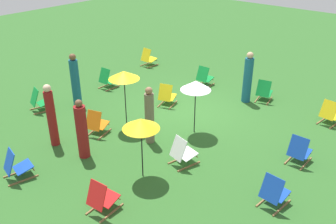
{
  "coord_description": "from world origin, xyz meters",
  "views": [
    {
      "loc": [
        -6.79,
        9.2,
        5.78
      ],
      "look_at": [
        0.0,
        1.2,
        0.5
      ],
      "focal_mm": 39.45,
      "sensor_mm": 36.0,
      "label": 1
    }
  ],
  "objects_px": {
    "deckchair_2": "(183,153)",
    "person_0": "(82,131)",
    "deckchair_14": "(102,198)",
    "umbrella_2": "(141,124)",
    "deckchair_0": "(97,124)",
    "umbrella_0": "(124,75)",
    "deckchair_8": "(299,151)",
    "person_4": "(248,78)",
    "person_3": "(51,116)",
    "deckchair_1": "(16,166)",
    "deckchair_5": "(274,192)",
    "deckchair_6": "(39,101)",
    "umbrella_1": "(196,85)",
    "deckchair_12": "(148,58)",
    "deckchair_10": "(107,79)",
    "person_2": "(149,116)",
    "deckchair_4": "(204,77)",
    "deckchair_3": "(167,96)",
    "deckchair_11": "(264,92)",
    "person_1": "(75,81)"
  },
  "relations": [
    {
      "from": "deckchair_5",
      "to": "deckchair_8",
      "type": "distance_m",
      "value": 2.07
    },
    {
      "from": "deckchair_3",
      "to": "person_1",
      "type": "relative_size",
      "value": 0.45
    },
    {
      "from": "deckchair_14",
      "to": "deckchair_12",
      "type": "bearing_deg",
      "value": -57.93
    },
    {
      "from": "deckchair_2",
      "to": "person_0",
      "type": "relative_size",
      "value": 0.49
    },
    {
      "from": "deckchair_14",
      "to": "umbrella_2",
      "type": "distance_m",
      "value": 1.95
    },
    {
      "from": "deckchair_12",
      "to": "umbrella_0",
      "type": "bearing_deg",
      "value": 129.17
    },
    {
      "from": "deckchair_10",
      "to": "umbrella_0",
      "type": "xyz_separation_m",
      "value": [
        -2.87,
        1.73,
        1.39
      ]
    },
    {
      "from": "deckchair_0",
      "to": "umbrella_0",
      "type": "distance_m",
      "value": 1.71
    },
    {
      "from": "deckchair_14",
      "to": "person_2",
      "type": "height_order",
      "value": "person_2"
    },
    {
      "from": "deckchair_1",
      "to": "person_3",
      "type": "distance_m",
      "value": 1.81
    },
    {
      "from": "deckchair_0",
      "to": "deckchair_12",
      "type": "distance_m",
      "value": 6.45
    },
    {
      "from": "deckchair_14",
      "to": "person_2",
      "type": "xyz_separation_m",
      "value": [
        1.26,
        -2.93,
        0.48
      ]
    },
    {
      "from": "deckchair_1",
      "to": "person_3",
      "type": "height_order",
      "value": "person_3"
    },
    {
      "from": "deckchair_10",
      "to": "deckchair_2",
      "type": "bearing_deg",
      "value": 156.69
    },
    {
      "from": "deckchair_14",
      "to": "umbrella_1",
      "type": "xyz_separation_m",
      "value": [
        0.59,
        -4.25,
        1.21
      ]
    },
    {
      "from": "deckchair_6",
      "to": "umbrella_1",
      "type": "bearing_deg",
      "value": -140.94
    },
    {
      "from": "umbrella_1",
      "to": "person_0",
      "type": "xyz_separation_m",
      "value": [
        1.54,
        3.09,
        -0.76
      ]
    },
    {
      "from": "deckchair_1",
      "to": "umbrella_0",
      "type": "height_order",
      "value": "umbrella_0"
    },
    {
      "from": "deckchair_12",
      "to": "person_3",
      "type": "height_order",
      "value": "person_3"
    },
    {
      "from": "person_2",
      "to": "person_4",
      "type": "xyz_separation_m",
      "value": [
        -0.75,
        -4.39,
        0.05
      ]
    },
    {
      "from": "deckchair_6",
      "to": "person_3",
      "type": "xyz_separation_m",
      "value": [
        -2.33,
        0.99,
        0.56
      ]
    },
    {
      "from": "deckchair_5",
      "to": "deckchair_6",
      "type": "bearing_deg",
      "value": 9.81
    },
    {
      "from": "person_1",
      "to": "person_2",
      "type": "relative_size",
      "value": 1.08
    },
    {
      "from": "deckchair_14",
      "to": "umbrella_2",
      "type": "relative_size",
      "value": 0.5
    },
    {
      "from": "umbrella_0",
      "to": "deckchair_12",
      "type": "bearing_deg",
      "value": -53.92
    },
    {
      "from": "deckchair_12",
      "to": "person_3",
      "type": "xyz_separation_m",
      "value": [
        -2.62,
        6.84,
        0.56
      ]
    },
    {
      "from": "deckchair_6",
      "to": "person_0",
      "type": "height_order",
      "value": "person_0"
    },
    {
      "from": "person_0",
      "to": "umbrella_0",
      "type": "bearing_deg",
      "value": -78.71
    },
    {
      "from": "deckchair_5",
      "to": "deckchair_6",
      "type": "distance_m",
      "value": 8.49
    },
    {
      "from": "deckchair_1",
      "to": "deckchair_3",
      "type": "bearing_deg",
      "value": -78.17
    },
    {
      "from": "deckchair_8",
      "to": "deckchair_10",
      "type": "relative_size",
      "value": 1.0
    },
    {
      "from": "umbrella_0",
      "to": "deckchair_14",
      "type": "bearing_deg",
      "value": 128.34
    },
    {
      "from": "umbrella_0",
      "to": "person_3",
      "type": "bearing_deg",
      "value": 69.31
    },
    {
      "from": "deckchair_8",
      "to": "person_4",
      "type": "relative_size",
      "value": 0.44
    },
    {
      "from": "deckchair_2",
      "to": "deckchair_4",
      "type": "height_order",
      "value": "same"
    },
    {
      "from": "deckchair_0",
      "to": "person_4",
      "type": "relative_size",
      "value": 0.46
    },
    {
      "from": "deckchair_0",
      "to": "deckchair_4",
      "type": "relative_size",
      "value": 1.04
    },
    {
      "from": "umbrella_0",
      "to": "deckchair_8",
      "type": "bearing_deg",
      "value": -162.62
    },
    {
      "from": "deckchair_11",
      "to": "umbrella_0",
      "type": "distance_m",
      "value": 5.42
    },
    {
      "from": "umbrella_0",
      "to": "person_2",
      "type": "bearing_deg",
      "value": 170.25
    },
    {
      "from": "umbrella_0",
      "to": "person_4",
      "type": "distance_m",
      "value": 4.7
    },
    {
      "from": "deckchair_2",
      "to": "deckchair_5",
      "type": "bearing_deg",
      "value": -164.99
    },
    {
      "from": "person_3",
      "to": "deckchair_1",
      "type": "bearing_deg",
      "value": -174.22
    },
    {
      "from": "umbrella_1",
      "to": "deckchair_10",
      "type": "bearing_deg",
      "value": -7.47
    },
    {
      "from": "umbrella_2",
      "to": "person_0",
      "type": "relative_size",
      "value": 0.96
    },
    {
      "from": "deckchair_6",
      "to": "deckchair_8",
      "type": "bearing_deg",
      "value": -146.65
    },
    {
      "from": "deckchair_4",
      "to": "deckchair_14",
      "type": "height_order",
      "value": "same"
    },
    {
      "from": "deckchair_11",
      "to": "umbrella_0",
      "type": "bearing_deg",
      "value": 50.03
    },
    {
      "from": "deckchair_11",
      "to": "deckchair_2",
      "type": "bearing_deg",
      "value": 80.77
    },
    {
      "from": "umbrella_2",
      "to": "person_3",
      "type": "height_order",
      "value": "person_3"
    }
  ]
}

